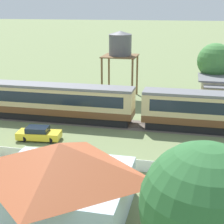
# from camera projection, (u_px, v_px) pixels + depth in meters

# --- Properties ---
(passenger_train) EXTENTS (90.95, 2.97, 4.30)m
(passenger_train) POSITION_uv_depth(u_px,v_px,m) (141.00, 106.00, 38.66)
(passenger_train) COLOR brown
(passenger_train) RESTS_ON ground_plane
(railway_track) EXTENTS (155.43, 3.60, 0.04)m
(railway_track) POSITION_uv_depth(u_px,v_px,m) (195.00, 130.00, 38.07)
(railway_track) COLOR #665B51
(railway_track) RESTS_ON ground_plane
(water_tower) EXTENTS (4.93, 4.93, 9.76)m
(water_tower) POSITION_uv_depth(u_px,v_px,m) (120.00, 46.00, 49.46)
(water_tower) COLOR brown
(water_tower) RESTS_ON ground_plane
(cottage_terracotta_roof_2) EXTENTS (9.29, 7.92, 5.01)m
(cottage_terracotta_roof_2) POSITION_uv_depth(u_px,v_px,m) (61.00, 178.00, 22.05)
(cottage_terracotta_roof_2) COLOR silver
(cottage_terracotta_roof_2) RESTS_ON ground_plane
(parked_car_yellow) EXTENTS (4.57, 2.25, 1.39)m
(parked_car_yellow) POSITION_uv_depth(u_px,v_px,m) (39.00, 134.00, 35.05)
(parked_car_yellow) COLOR yellow
(parked_car_yellow) RESTS_ON ground_plane
(yard_tree_0) EXTENTS (5.02, 5.02, 8.19)m
(yard_tree_0) POSITION_uv_depth(u_px,v_px,m) (215.00, 61.00, 48.83)
(yard_tree_0) COLOR brown
(yard_tree_0) RESTS_ON ground_plane
(yard_tree_1) EXTENTS (5.05, 5.05, 8.38)m
(yard_tree_1) POSITION_uv_depth(u_px,v_px,m) (204.00, 206.00, 13.12)
(yard_tree_1) COLOR brown
(yard_tree_1) RESTS_ON ground_plane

